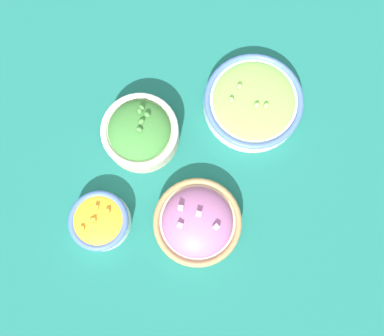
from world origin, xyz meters
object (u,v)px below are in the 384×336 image
at_px(bowl_lettuce, 253,102).
at_px(bowl_red_onion, 197,222).
at_px(bowl_squash, 100,221).
at_px(bowl_broccoli, 140,132).

bearing_deg(bowl_lettuce, bowl_red_onion, 14.42).
height_order(bowl_squash, bowl_broccoli, bowl_broccoli).
xyz_separation_m(bowl_lettuce, bowl_red_onion, (0.25, 0.06, 0.00)).
height_order(bowl_lettuce, bowl_red_onion, bowl_red_onion).
bearing_deg(bowl_broccoli, bowl_squash, 15.91).
bearing_deg(bowl_red_onion, bowl_lettuce, -165.58).
xyz_separation_m(bowl_lettuce, bowl_broccoli, (0.19, -0.13, 0.01)).
height_order(bowl_squash, bowl_red_onion, bowl_red_onion).
xyz_separation_m(bowl_squash, bowl_red_onion, (-0.11, 0.14, 0.00)).
distance_m(bowl_lettuce, bowl_broccoli, 0.23).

